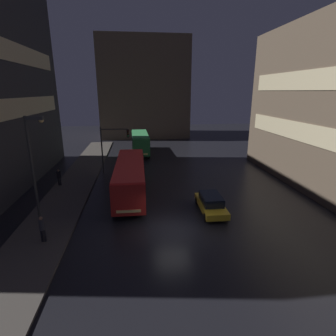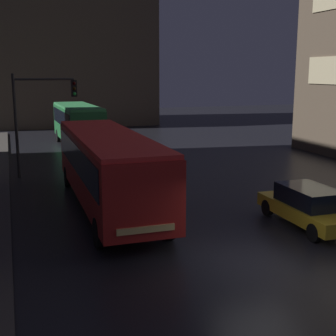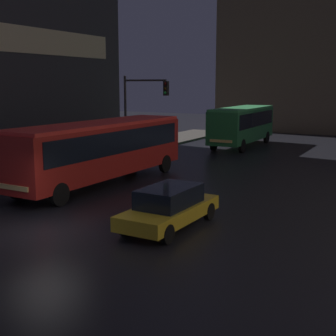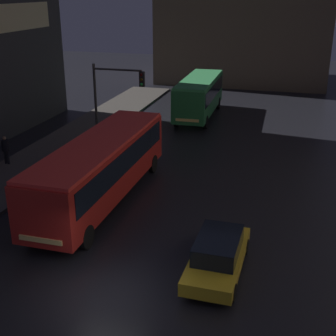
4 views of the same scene
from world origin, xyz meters
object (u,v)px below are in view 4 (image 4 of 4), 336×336
bus_near (101,164)px  traffic_light_main (113,93)px  pedestrian_near (5,147)px  bus_far (199,93)px  car_taxi (218,254)px

bus_near → traffic_light_main: size_ratio=2.10×
pedestrian_near → traffic_light_main: bearing=-72.2°
pedestrian_near → bus_near: bearing=-133.7°
pedestrian_near → traffic_light_main: 7.18m
bus_near → bus_far: size_ratio=1.25×
pedestrian_near → traffic_light_main: (5.14, 4.29, 2.61)m
bus_far → traffic_light_main: traffic_light_main is taller
bus_far → pedestrian_near: size_ratio=5.49×
bus_near → bus_far: bus_far is taller
bus_far → car_taxi: size_ratio=2.05×
traffic_light_main → bus_far: bearing=70.9°
pedestrian_near → traffic_light_main: size_ratio=0.31×
bus_far → car_taxi: 22.34m
bus_near → traffic_light_main: 7.75m
bus_near → car_taxi: 8.13m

